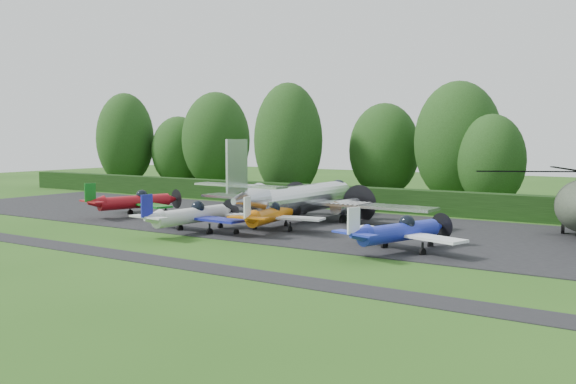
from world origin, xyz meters
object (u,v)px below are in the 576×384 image
Objects in this scene: light_plane_red at (135,202)px; light_plane_white at (191,215)px; light_plane_blue at (400,232)px; transport_plane at (300,198)px; light_plane_orange at (271,215)px.

light_plane_red is 1.00× the size of light_plane_white.
light_plane_white is at bearing 167.36° from light_plane_blue.
light_plane_white is at bearing -38.13° from light_plane_red.
transport_plane reaches higher than light_plane_red.
transport_plane is at bearing 129.46° from light_plane_blue.
light_plane_white is (-3.05, -8.72, -0.60)m from transport_plane.
light_plane_orange is at bearing 37.77° from light_plane_white.
light_plane_white is 1.07× the size of light_plane_orange.
light_plane_blue is at bearing -22.35° from light_plane_red.
transport_plane is 2.53× the size of light_plane_white.
light_plane_white reaches higher than light_plane_orange.
light_plane_blue is (24.40, -3.09, -0.04)m from light_plane_red.
light_plane_white is at bearing -110.79° from transport_plane.
light_plane_red is (-12.92, -4.54, -0.59)m from transport_plane.
transport_plane is 2.53× the size of light_plane_red.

